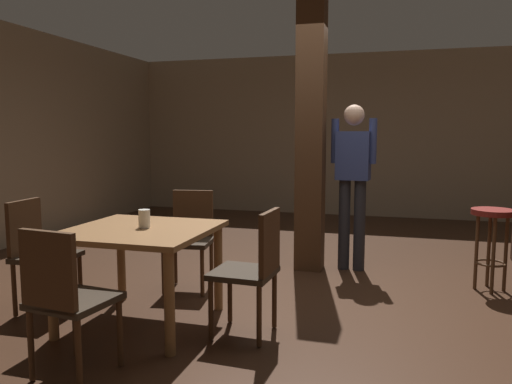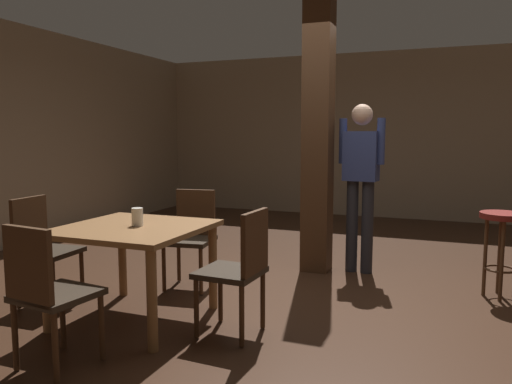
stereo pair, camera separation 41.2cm
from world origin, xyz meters
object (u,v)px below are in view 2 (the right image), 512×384
object	(u,v)px
chair_west	(42,245)
standing_person	(361,176)
chair_east	(240,266)
chair_south	(47,289)
bar_stool_near	(502,233)
napkin_cup	(137,217)
chair_north	(192,233)
dining_table	(134,240)

from	to	relation	value
chair_west	standing_person	world-z (taller)	standing_person
chair_east	chair_south	world-z (taller)	same
bar_stool_near	napkin_cup	bearing A→B (deg)	-148.83
chair_south	napkin_cup	world-z (taller)	chair_south
chair_east	chair_south	size ratio (longest dim) A/B	1.00
chair_east	chair_west	world-z (taller)	same
napkin_cup	chair_north	bearing A→B (deg)	91.86
chair_east	standing_person	distance (m)	2.09
chair_east	chair_north	xyz separation A→B (m)	(-0.88, 0.90, 0.00)
bar_stool_near	chair_east	bearing A→B (deg)	-137.96
chair_north	dining_table	bearing A→B (deg)	-89.60
chair_north	standing_person	xyz separation A→B (m)	(1.37, 1.06, 0.50)
standing_person	bar_stool_near	bearing A→B (deg)	-15.94
dining_table	chair_west	xyz separation A→B (m)	(-0.92, 0.01, -0.11)
dining_table	chair_east	world-z (taller)	chair_east
chair_east	chair_north	distance (m)	1.26
chair_west	standing_person	bearing A→B (deg)	40.65
standing_person	chair_north	bearing A→B (deg)	-142.13
chair_south	napkin_cup	distance (m)	0.97
chair_south	standing_person	size ratio (longest dim) A/B	0.52
napkin_cup	bar_stool_near	bearing A→B (deg)	31.17
napkin_cup	dining_table	bearing A→B (deg)	-138.36
chair_north	standing_person	distance (m)	1.80
chair_south	standing_person	distance (m)	3.22
dining_table	chair_south	size ratio (longest dim) A/B	1.15
chair_south	napkin_cup	xyz separation A→B (m)	(0.01, 0.92, 0.29)
dining_table	chair_west	size ratio (longest dim) A/B	1.15
chair_east	napkin_cup	size ratio (longest dim) A/B	6.55
dining_table	chair_south	distance (m)	0.91
dining_table	bar_stool_near	size ratio (longest dim) A/B	1.37
chair_east	bar_stool_near	size ratio (longest dim) A/B	1.19
chair_east	chair_north	world-z (taller)	same
bar_stool_near	standing_person	bearing A→B (deg)	164.06
napkin_cup	bar_stool_near	world-z (taller)	napkin_cup
napkin_cup	chair_south	bearing A→B (deg)	-90.34
dining_table	chair_north	size ratio (longest dim) A/B	1.15
bar_stool_near	chair_north	bearing A→B (deg)	-165.29
chair_north	chair_east	bearing A→B (deg)	-45.86
bar_stool_near	chair_west	bearing A→B (deg)	-155.93
chair_east	standing_person	size ratio (longest dim) A/B	0.52
dining_table	standing_person	xyz separation A→B (m)	(1.36, 1.98, 0.38)
chair_north	standing_person	world-z (taller)	standing_person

